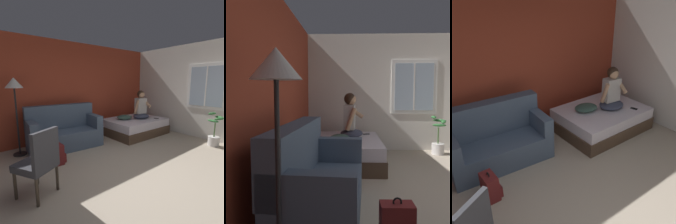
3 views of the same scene
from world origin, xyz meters
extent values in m
cube|color=#993823|center=(0.00, 2.94, 1.35)|extent=(11.06, 0.16, 2.70)
cube|color=#4C3828|center=(1.86, 1.95, 0.13)|extent=(1.80, 1.33, 0.26)
cube|color=silver|center=(1.86, 1.95, 0.37)|extent=(1.75, 1.29, 0.22)
cube|color=#47566B|center=(-0.34, 2.19, 0.22)|extent=(1.75, 0.92, 0.44)
cube|color=#47566B|center=(-0.32, 2.49, 0.74)|extent=(1.71, 0.37, 0.60)
cube|color=#47566B|center=(0.42, 2.14, 0.60)|extent=(0.24, 0.81, 0.32)
cube|color=#333338|center=(-1.34, 0.54, 0.74)|extent=(0.43, 0.28, 0.48)
ellipsoid|color=#383D51|center=(2.02, 1.85, 0.56)|extent=(0.57, 0.50, 0.16)
cube|color=#B2ADA8|center=(2.03, 1.89, 0.88)|extent=(0.35, 0.24, 0.48)
cylinder|color=tan|center=(1.82, 1.87, 0.86)|extent=(0.11, 0.22, 0.44)
cylinder|color=tan|center=(2.19, 1.79, 0.98)|extent=(0.13, 0.38, 0.29)
sphere|color=tan|center=(2.03, 1.87, 1.23)|extent=(0.21, 0.21, 0.21)
ellipsoid|color=black|center=(2.03, 1.89, 1.24)|extent=(0.25, 0.25, 0.23)
cube|color=maroon|center=(-0.83, 1.49, 0.20)|extent=(0.19, 0.30, 0.40)
cube|color=maroon|center=(-0.72, 1.49, 0.11)|extent=(0.05, 0.24, 0.18)
torus|color=black|center=(-0.83, 1.49, 0.42)|extent=(0.02, 0.09, 0.09)
ellipsoid|color=#385147|center=(1.52, 2.08, 0.55)|extent=(0.55, 0.45, 0.14)
cube|color=black|center=(2.38, 1.54, 0.48)|extent=(0.10, 0.16, 0.01)
camera|label=1|loc=(-2.04, -1.75, 1.60)|focal=28.00mm
camera|label=2|loc=(-3.11, 1.93, 1.41)|focal=42.00mm
camera|label=3|loc=(-1.74, -1.46, 2.86)|focal=42.00mm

